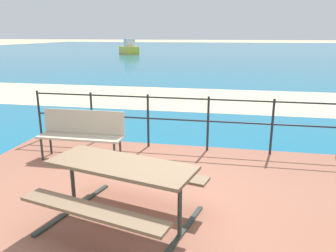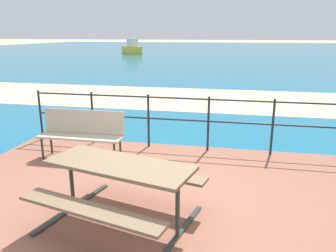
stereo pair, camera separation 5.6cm
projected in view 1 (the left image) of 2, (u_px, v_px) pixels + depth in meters
The scene contains 8 objects.
ground_plane at pixel (147, 213), 4.30m from camera, with size 240.00×240.00×0.00m, color tan.
patio_paving at pixel (147, 211), 4.29m from camera, with size 6.40×5.20×0.06m, color #935B47.
sea_water at pixel (225, 52), 42.11m from camera, with size 90.00×90.00×0.01m, color #196B8E.
beach_strip at pixel (202, 99), 11.79m from camera, with size 54.00×4.35×0.01m, color beige.
picnic_table at pixel (121, 178), 3.84m from camera, with size 2.01×1.78×0.76m.
park_bench at pixel (82, 131), 5.92m from camera, with size 1.53×0.42×0.87m.
railing_fence at pixel (178, 116), 6.38m from camera, with size 5.94×0.04×1.06m.
boat_near at pixel (129, 49), 37.33m from camera, with size 2.97×3.28×1.71m.
Camera 1 is at (1.00, -3.71, 2.26)m, focal length 35.34 mm.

